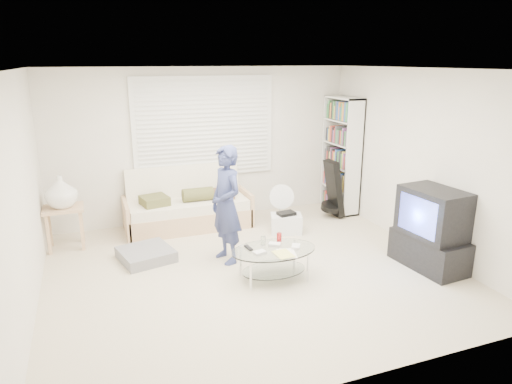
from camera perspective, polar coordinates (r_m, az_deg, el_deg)
name	(u,v)px	position (r m, az deg, el deg)	size (l,w,h in m)	color
ground	(252,271)	(5.92, -0.56, -9.83)	(5.00, 5.00, 0.00)	#C2B697
room_shell	(238,139)	(5.86, -2.22, 6.65)	(5.02, 4.52, 2.51)	silver
window_blinds	(205,127)	(7.50, -6.42, 8.06)	(2.32, 0.08, 1.62)	silver
futon_sofa	(188,208)	(7.38, -8.53, -2.00)	(1.97, 0.80, 0.96)	tan
grey_floor_pillow	(146,254)	(6.39, -13.58, -7.59)	(0.65, 0.65, 0.15)	slate
side_table	(61,195)	(6.89, -23.16, -0.33)	(0.54, 0.44, 1.07)	tan
bookshelf	(341,155)	(8.12, 10.59, 4.55)	(0.32, 0.84, 2.00)	white
guitar_case	(333,193)	(7.82, 9.65, -0.10)	(0.35, 0.36, 0.98)	black
floor_fan	(280,201)	(7.42, 3.04, -1.11)	(0.42, 0.27, 0.68)	white
storage_bin	(286,223)	(7.14, 3.79, -3.88)	(0.55, 0.47, 0.33)	white
tv_unit	(431,230)	(6.26, 21.03, -4.45)	(0.60, 1.00, 1.05)	black
coffee_table	(274,255)	(5.61, 2.27, -7.85)	(1.07, 0.70, 0.51)	silver
standing_person	(226,205)	(5.95, -3.74, -1.61)	(0.57, 0.37, 1.57)	navy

